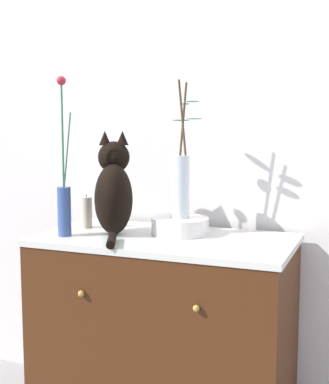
% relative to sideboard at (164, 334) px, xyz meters
% --- Properties ---
extents(wall_back, '(4.40, 0.08, 2.60)m').
position_rel_sideboard_xyz_m(wall_back, '(0.00, 0.34, 0.89)').
color(wall_back, silver).
rests_on(wall_back, ground_plane).
extents(sideboard, '(1.02, 0.56, 0.81)m').
position_rel_sideboard_xyz_m(sideboard, '(0.00, 0.00, 0.00)').
color(sideboard, '#42200D').
rests_on(sideboard, ground_plane).
extents(cat_sitting, '(0.25, 0.41, 0.42)m').
position_rel_sideboard_xyz_m(cat_sitting, '(-0.22, -0.01, 0.58)').
color(cat_sitting, black).
rests_on(cat_sitting, sideboard).
extents(vase_slim_green, '(0.07, 0.05, 0.63)m').
position_rel_sideboard_xyz_m(vase_slim_green, '(-0.38, -0.13, 0.56)').
color(vase_slim_green, '#374F8D').
rests_on(vase_slim_green, sideboard).
extents(bowl_porcelain, '(0.23, 0.23, 0.07)m').
position_rel_sideboard_xyz_m(bowl_porcelain, '(0.04, 0.07, 0.44)').
color(bowl_porcelain, white).
rests_on(bowl_porcelain, sideboard).
extents(vase_glass_clear, '(0.14, 0.13, 0.55)m').
position_rel_sideboard_xyz_m(vase_glass_clear, '(0.04, 0.07, 0.62)').
color(vase_glass_clear, silver).
rests_on(vase_glass_clear, bowl_porcelain).
extents(candle_pillar, '(0.05, 0.05, 0.15)m').
position_rel_sideboard_xyz_m(candle_pillar, '(-0.38, 0.06, 0.47)').
color(candle_pillar, '#BFAE9A').
rests_on(candle_pillar, sideboard).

